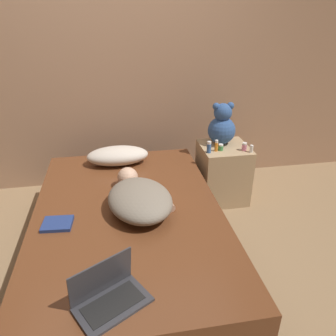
# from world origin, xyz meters

# --- Properties ---
(ground_plane) EXTENTS (12.00, 12.00, 0.00)m
(ground_plane) POSITION_xyz_m (0.00, 0.00, 0.00)
(ground_plane) COLOR #937551
(wall_back) EXTENTS (8.00, 0.06, 2.60)m
(wall_back) POSITION_xyz_m (0.00, 1.31, 1.30)
(wall_back) COLOR tan
(wall_back) RESTS_ON ground_plane
(bed) EXTENTS (1.35, 2.05, 0.43)m
(bed) POSITION_xyz_m (0.00, 0.00, 0.21)
(bed) COLOR #2D2319
(bed) RESTS_ON ground_plane
(nightstand) EXTENTS (0.44, 0.45, 0.55)m
(nightstand) POSITION_xyz_m (0.95, 0.73, 0.28)
(nightstand) COLOR tan
(nightstand) RESTS_ON ground_plane
(pillow) EXTENTS (0.55, 0.28, 0.16)m
(pillow) POSITION_xyz_m (-0.04, 0.78, 0.51)
(pillow) COLOR beige
(pillow) RESTS_ON bed
(person_lying) EXTENTS (0.53, 0.76, 0.18)m
(person_lying) POSITION_xyz_m (0.09, 0.02, 0.52)
(person_lying) COLOR gray
(person_lying) RESTS_ON bed
(laptop) EXTENTS (0.41, 0.36, 0.22)m
(laptop) POSITION_xyz_m (-0.14, -0.78, 0.48)
(laptop) COLOR #333338
(laptop) RESTS_ON bed
(teddy_bear) EXTENTS (0.26, 0.26, 0.39)m
(teddy_bear) POSITION_xyz_m (0.94, 0.81, 0.72)
(teddy_bear) COLOR #335693
(teddy_bear) RESTS_ON nightstand
(bottle_orange) EXTENTS (0.03, 0.03, 0.11)m
(bottle_orange) POSITION_xyz_m (0.84, 0.64, 0.60)
(bottle_orange) COLOR orange
(bottle_orange) RESTS_ON nightstand
(bottle_pink) EXTENTS (0.04, 0.04, 0.07)m
(bottle_pink) POSITION_xyz_m (1.09, 0.61, 0.59)
(bottle_pink) COLOR pink
(bottle_pink) RESTS_ON nightstand
(bottle_white) EXTENTS (0.03, 0.03, 0.07)m
(bottle_white) POSITION_xyz_m (1.14, 0.56, 0.59)
(bottle_white) COLOR white
(bottle_white) RESTS_ON nightstand
(bottle_blue) EXTENTS (0.04, 0.04, 0.11)m
(bottle_blue) POSITION_xyz_m (0.77, 0.61, 0.60)
(bottle_blue) COLOR #3866B2
(bottle_blue) RESTS_ON nightstand
(bottle_green) EXTENTS (0.05, 0.05, 0.06)m
(bottle_green) POSITION_xyz_m (0.89, 0.65, 0.58)
(bottle_green) COLOR #3D8E4C
(bottle_green) RESTS_ON nightstand
(book) EXTENTS (0.20, 0.18, 0.02)m
(book) POSITION_xyz_m (-0.47, -0.10, 0.44)
(book) COLOR navy
(book) RESTS_ON bed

